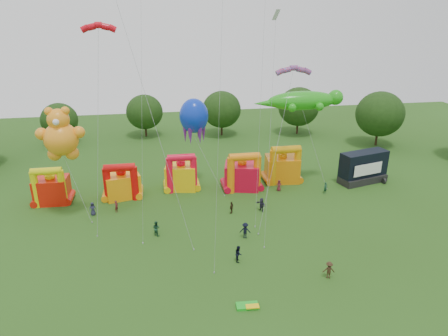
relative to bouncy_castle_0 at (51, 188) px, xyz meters
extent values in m
plane|color=#264A15|center=(20.83, -26.53, -2.16)|extent=(160.00, 160.00, 0.00)
cylinder|color=#352314|center=(58.39, 16.82, -0.30)|extent=(0.44, 0.44, 3.72)
ellipsoid|color=#1A3510|center=(58.39, 16.82, 4.24)|extent=(9.30, 9.30, 8.89)
cylinder|color=#352314|center=(45.49, 27.46, -0.41)|extent=(0.44, 0.44, 3.51)
ellipsoid|color=#1A3510|center=(45.49, 27.46, 3.88)|extent=(8.77, 8.78, 8.39)
cylinder|color=#352314|center=(28.85, 29.25, -0.51)|extent=(0.44, 0.44, 3.30)
ellipsoid|color=#1A3510|center=(28.85, 29.25, 3.52)|extent=(8.25, 8.25, 7.88)
cylinder|color=#352314|center=(12.52, 31.23, -0.62)|extent=(0.44, 0.44, 3.09)
ellipsoid|color=#1A3510|center=(12.52, 31.23, 3.16)|extent=(7.73, 7.72, 7.38)
cylinder|color=#352314|center=(-4.24, 28.37, -0.72)|extent=(0.44, 0.44, 2.88)
ellipsoid|color=#1A3510|center=(-4.24, 28.37, 2.80)|extent=(7.20, 7.20, 6.88)
cube|color=red|center=(0.00, 0.24, -0.37)|extent=(4.55, 3.70, 3.58)
cylinder|color=yellow|center=(-1.72, -1.04, 0.40)|extent=(0.97, 0.97, 5.12)
cylinder|color=yellow|center=(1.72, -1.04, 0.40)|extent=(0.97, 0.97, 5.12)
cylinder|color=yellow|center=(0.00, -1.04, 2.96)|extent=(3.93, 1.02, 1.02)
sphere|color=yellow|center=(0.00, 0.24, 1.72)|extent=(1.40, 1.40, 1.40)
cube|color=orange|center=(9.53, 0.54, -0.43)|extent=(5.56, 4.88, 3.46)
cylinder|color=red|center=(7.67, -0.83, 0.31)|extent=(1.05, 1.05, 4.94)
cylinder|color=red|center=(11.38, -0.83, 0.31)|extent=(1.05, 1.05, 4.94)
cylinder|color=red|center=(9.53, -0.83, 2.78)|extent=(4.23, 1.10, 1.10)
sphere|color=red|center=(9.53, 0.54, 1.60)|extent=(1.40, 1.40, 1.40)
cube|color=yellow|center=(18.15, 1.94, -0.28)|extent=(5.08, 4.37, 3.77)
cylinder|color=red|center=(16.40, 0.64, 0.53)|extent=(0.99, 0.99, 5.38)
cylinder|color=red|center=(19.90, 0.64, 0.53)|extent=(0.99, 0.99, 5.38)
cylinder|color=red|center=(18.15, 0.64, 3.22)|extent=(3.99, 1.04, 1.04)
sphere|color=red|center=(18.15, 1.94, 1.91)|extent=(1.40, 1.40, 1.40)
cube|color=red|center=(27.19, 0.61, -0.25)|extent=(5.87, 5.12, 3.83)
cylinder|color=orange|center=(25.21, -0.86, 0.57)|extent=(1.11, 1.11, 5.46)
cylinder|color=orange|center=(29.16, -0.86, 0.57)|extent=(1.11, 1.11, 5.46)
cylinder|color=orange|center=(27.19, -0.86, 3.30)|extent=(4.50, 1.17, 1.17)
sphere|color=orange|center=(27.19, 0.61, 1.96)|extent=(1.40, 1.40, 1.40)
cube|color=orange|center=(34.03, 2.37, -0.20)|extent=(5.45, 4.57, 3.93)
cylinder|color=orange|center=(32.07, 0.91, 0.65)|extent=(1.10, 1.10, 5.62)
cylinder|color=orange|center=(35.99, 0.91, 0.65)|extent=(1.10, 1.10, 5.62)
cylinder|color=orange|center=(34.03, 0.91, 3.46)|extent=(4.47, 1.16, 1.16)
sphere|color=orange|center=(34.03, 2.37, 2.07)|extent=(1.40, 1.40, 1.40)
cube|color=black|center=(46.35, -0.51, -1.61)|extent=(8.15, 4.68, 1.10)
cube|color=black|center=(46.35, -0.31, 0.86)|extent=(8.06, 4.32, 3.84)
cube|color=white|center=(46.35, -1.80, 0.47)|extent=(5.16, 1.38, 1.80)
cylinder|color=black|center=(43.28, -1.66, -1.76)|extent=(0.30, 0.90, 0.90)
cylinder|color=black|center=(49.42, -1.66, -1.76)|extent=(0.30, 0.90, 0.90)
sphere|color=orange|center=(3.44, -4.84, 8.43)|extent=(4.09, 4.09, 4.09)
sphere|color=orange|center=(3.44, -4.84, 10.85)|extent=(2.60, 2.60, 2.60)
sphere|color=orange|center=(2.51, -4.84, 11.87)|extent=(1.02, 1.02, 1.02)
sphere|color=orange|center=(4.37, -4.84, 11.87)|extent=(1.02, 1.02, 1.02)
sphere|color=orange|center=(1.30, -4.84, 9.17)|extent=(1.49, 1.49, 1.49)
sphere|color=orange|center=(5.58, -4.84, 9.17)|extent=(1.49, 1.49, 1.49)
sphere|color=orange|center=(2.42, -4.84, 6.57)|extent=(1.67, 1.67, 1.67)
sphere|color=orange|center=(4.46, -4.84, 6.57)|extent=(1.67, 1.67, 1.67)
sphere|color=white|center=(3.44, -6.10, 10.85)|extent=(0.74, 0.74, 0.74)
ellipsoid|color=#22A016|center=(36.16, 1.20, 10.78)|extent=(10.50, 3.28, 2.79)
sphere|color=#22A016|center=(41.28, 1.20, 11.09)|extent=(2.25, 2.25, 2.25)
cone|color=#22A016|center=(30.83, 1.20, 10.58)|extent=(4.10, 1.64, 1.64)
sphere|color=#22A016|center=(38.21, 2.84, 10.17)|extent=(1.23, 1.23, 1.23)
sphere|color=#22A016|center=(38.21, -0.44, 10.17)|extent=(1.23, 1.23, 1.23)
sphere|color=#22A016|center=(34.11, 2.84, 10.17)|extent=(1.23, 1.23, 1.23)
sphere|color=#22A016|center=(34.11, -0.44, 10.17)|extent=(1.23, 1.23, 1.23)
ellipsoid|color=#0C2DC0|center=(20.47, 3.84, 8.53)|extent=(4.29, 4.29, 5.14)
cone|color=#591E8C|center=(21.86, 3.84, 6.17)|extent=(0.96, 0.96, 3.43)
cone|color=#591E8C|center=(21.17, 5.05, 6.17)|extent=(0.96, 0.96, 3.43)
cone|color=#591E8C|center=(19.77, 5.05, 6.17)|extent=(0.96, 0.96, 3.43)
cone|color=#591E8C|center=(19.08, 3.84, 6.17)|extent=(0.96, 0.96, 3.43)
cone|color=#591E8C|center=(19.77, 2.64, 6.17)|extent=(0.96, 0.96, 3.43)
cone|color=#591E8C|center=(21.17, 2.64, 6.17)|extent=(0.96, 0.96, 3.43)
cube|color=silver|center=(28.15, -10.38, 22.52)|extent=(1.02, 1.02, 1.10)
cube|color=green|center=(22.08, -25.59, -2.04)|extent=(2.06, 1.13, 0.24)
cube|color=yellow|center=(22.48, -25.89, -1.90)|extent=(1.24, 0.68, 0.10)
imported|color=#25263E|center=(6.03, -4.87, -1.24)|extent=(1.01, 0.79, 1.83)
imported|color=maroon|center=(9.02, -4.43, -1.34)|extent=(0.62, 0.71, 1.64)
imported|color=#1B452D|center=(14.18, -11.46, -1.22)|extent=(1.15, 1.15, 1.87)
imported|color=black|center=(24.48, -13.86, -1.17)|extent=(1.42, 1.05, 1.97)
imported|color=#372716|center=(24.08, -7.42, -1.32)|extent=(0.91, 1.03, 1.67)
imported|color=#252036|center=(28.15, -7.41, -1.23)|extent=(1.32, 1.79, 1.87)
imported|color=maroon|center=(32.41, -1.53, -1.31)|extent=(0.92, 0.69, 1.71)
imported|color=#1B432B|center=(38.87, -3.57, -1.28)|extent=(0.75, 0.63, 1.75)
imported|color=black|center=(22.75, -18.37, -1.25)|extent=(0.82, 0.98, 1.83)
imported|color=#362315|center=(31.04, -22.77, -1.25)|extent=(1.31, 0.94, 1.83)
camera|label=1|loc=(15.07, -53.93, 22.53)|focal=32.00mm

